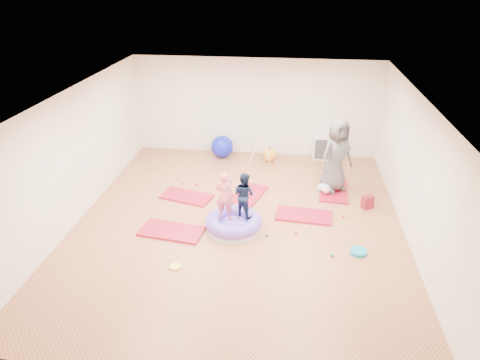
# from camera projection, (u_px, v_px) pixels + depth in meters

# --- Properties ---
(room) EXTENTS (7.01, 8.01, 2.81)m
(room) POSITION_uv_depth(u_px,v_px,m) (238.00, 165.00, 8.69)
(room) COLOR #AE7C57
(room) RESTS_ON ground
(gym_mat_front_left) EXTENTS (1.39, 0.83, 0.05)m
(gym_mat_front_left) POSITION_uv_depth(u_px,v_px,m) (172.00, 231.00, 8.97)
(gym_mat_front_left) COLOR #B31937
(gym_mat_front_left) RESTS_ON ground
(gym_mat_mid_left) EXTENTS (1.33, 0.90, 0.05)m
(gym_mat_mid_left) POSITION_uv_depth(u_px,v_px,m) (187.00, 196.00, 10.34)
(gym_mat_mid_left) COLOR #B31937
(gym_mat_mid_left) RESTS_ON ground
(gym_mat_center_back) EXTENTS (0.96, 1.37, 0.05)m
(gym_mat_center_back) POSITION_uv_depth(u_px,v_px,m) (247.00, 195.00, 10.39)
(gym_mat_center_back) COLOR #B31937
(gym_mat_center_back) RESTS_ON ground
(gym_mat_right) EXTENTS (1.28, 0.71, 0.05)m
(gym_mat_right) POSITION_uv_depth(u_px,v_px,m) (304.00, 215.00, 9.55)
(gym_mat_right) COLOR #B31937
(gym_mat_right) RESTS_ON ground
(gym_mat_rear_right) EXTENTS (0.76, 1.37, 0.06)m
(gym_mat_rear_right) POSITION_uv_depth(u_px,v_px,m) (333.00, 190.00, 10.65)
(gym_mat_rear_right) COLOR #B31937
(gym_mat_rear_right) RESTS_ON ground
(inflatable_cushion) EXTENTS (1.20, 1.20, 0.38)m
(inflatable_cushion) POSITION_uv_depth(u_px,v_px,m) (234.00, 223.00, 9.02)
(inflatable_cushion) COLOR silver
(inflatable_cushion) RESTS_ON ground
(child_pink) EXTENTS (0.39, 0.26, 1.05)m
(child_pink) POSITION_uv_depth(u_px,v_px,m) (225.00, 193.00, 8.69)
(child_pink) COLOR #DC5E6B
(child_pink) RESTS_ON inflatable_cushion
(child_navy) EXTENTS (0.60, 0.57, 0.98)m
(child_navy) POSITION_uv_depth(u_px,v_px,m) (244.00, 193.00, 8.79)
(child_navy) COLOR #101C37
(child_navy) RESTS_ON inflatable_cushion
(adult_caregiver) EXTENTS (1.05, 0.98, 1.81)m
(adult_caregiver) POSITION_uv_depth(u_px,v_px,m) (336.00, 155.00, 10.23)
(adult_caregiver) COLOR #4C4C4C
(adult_caregiver) RESTS_ON gym_mat_rear_right
(infant) EXTENTS (0.39, 0.39, 0.23)m
(infant) POSITION_uv_depth(u_px,v_px,m) (326.00, 188.00, 10.42)
(infant) COLOR #B8DDF8
(infant) RESTS_ON gym_mat_rear_right
(ball_pit_balls) EXTENTS (4.00, 2.91, 0.07)m
(ball_pit_balls) POSITION_uv_depth(u_px,v_px,m) (259.00, 209.00, 9.76)
(ball_pit_balls) COLOR #F43B2F
(ball_pit_balls) RESTS_ON ground
(exercise_ball_blue) EXTENTS (0.65, 0.65, 0.65)m
(exercise_ball_blue) POSITION_uv_depth(u_px,v_px,m) (222.00, 147.00, 12.43)
(exercise_ball_blue) COLOR #1219BD
(exercise_ball_blue) RESTS_ON ground
(exercise_ball_orange) EXTENTS (0.41, 0.41, 0.41)m
(exercise_ball_orange) POSITION_uv_depth(u_px,v_px,m) (270.00, 155.00, 12.20)
(exercise_ball_orange) COLOR gold
(exercise_ball_orange) RESTS_ON ground
(infant_play_gym) EXTENTS (0.61, 0.58, 0.46)m
(infant_play_gym) POSITION_uv_depth(u_px,v_px,m) (261.00, 151.00, 12.17)
(infant_play_gym) COLOR silver
(infant_play_gym) RESTS_ON ground
(cube_shelf) EXTENTS (0.69, 0.34, 0.69)m
(cube_shelf) POSITION_uv_depth(u_px,v_px,m) (325.00, 148.00, 12.30)
(cube_shelf) COLOR silver
(cube_shelf) RESTS_ON ground
(balance_disc) EXTENTS (0.33, 0.33, 0.07)m
(balance_disc) POSITION_uv_depth(u_px,v_px,m) (358.00, 252.00, 8.31)
(balance_disc) COLOR teal
(balance_disc) RESTS_ON ground
(backpack) EXTENTS (0.31, 0.27, 0.30)m
(backpack) POSITION_uv_depth(u_px,v_px,m) (368.00, 202.00, 9.84)
(backpack) COLOR red
(backpack) RESTS_ON ground
(yellow_toy) EXTENTS (0.20, 0.20, 0.03)m
(yellow_toy) POSITION_uv_depth(u_px,v_px,m) (175.00, 267.00, 7.92)
(yellow_toy) COLOR yellow
(yellow_toy) RESTS_ON ground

